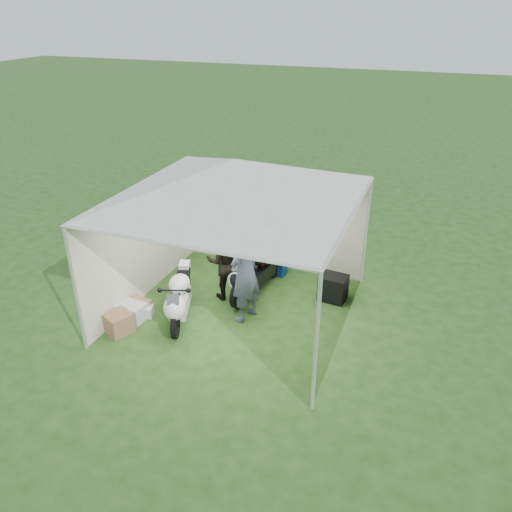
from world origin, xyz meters
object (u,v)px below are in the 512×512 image
(crate_1, at_px, (119,323))
(crate_2, at_px, (146,311))
(canopy_tent, at_px, (237,183))
(crate_3, at_px, (138,307))
(motorcycle_white, at_px, (179,297))
(person_blue_jacket, at_px, (245,272))
(crate_0, at_px, (132,312))
(motorcycle_black, at_px, (255,269))
(equipment_box, at_px, (333,288))
(paddock_stand, at_px, (277,267))
(person_dark_jacket, at_px, (226,261))

(crate_1, relative_size, crate_2, 1.50)
(canopy_tent, height_order, crate_3, canopy_tent)
(crate_3, bearing_deg, motorcycle_white, 7.06)
(person_blue_jacket, relative_size, crate_0, 4.05)
(canopy_tent, distance_m, motorcycle_black, 2.13)
(equipment_box, bearing_deg, crate_1, -143.69)
(paddock_stand, bearing_deg, motorcycle_white, -115.69)
(person_dark_jacket, bearing_deg, canopy_tent, 115.83)
(crate_1, bearing_deg, crate_0, 90.00)
(motorcycle_black, distance_m, crate_1, 2.82)
(canopy_tent, bearing_deg, crate_3, -156.03)
(paddock_stand, height_order, crate_0, crate_0)
(paddock_stand, bearing_deg, crate_2, -126.20)
(motorcycle_black, xyz_separation_m, crate_1, (-1.82, -2.13, -0.38))
(motorcycle_white, height_order, crate_0, motorcycle_white)
(motorcycle_black, bearing_deg, crate_0, -128.23)
(motorcycle_white, distance_m, crate_0, 0.96)
(equipment_box, relative_size, crate_0, 1.09)
(motorcycle_white, distance_m, person_blue_jacket, 1.31)
(person_blue_jacket, xyz_separation_m, crate_2, (-1.79, -0.62, -0.87))
(person_dark_jacket, bearing_deg, crate_3, 20.00)
(motorcycle_white, distance_m, person_dark_jacket, 1.21)
(crate_1, xyz_separation_m, crate_2, (0.17, 0.61, -0.09))
(canopy_tent, distance_m, paddock_stand, 2.93)
(crate_1, bearing_deg, person_blue_jacket, 32.07)
(person_dark_jacket, relative_size, equipment_box, 3.03)
(motorcycle_white, xyz_separation_m, crate_0, (-0.85, -0.31, -0.33))
(motorcycle_white, xyz_separation_m, crate_1, (-0.85, -0.74, -0.30))
(crate_1, bearing_deg, equipment_box, 36.31)
(canopy_tent, xyz_separation_m, crate_2, (-1.58, -0.80, -2.47))
(canopy_tent, distance_m, equipment_box, 3.00)
(motorcycle_black, xyz_separation_m, paddock_stand, (0.14, 0.93, -0.41))
(motorcycle_black, relative_size, paddock_stand, 4.93)
(motorcycle_black, distance_m, person_dark_jacket, 0.63)
(canopy_tent, height_order, person_blue_jacket, canopy_tent)
(paddock_stand, relative_size, crate_3, 0.95)
(person_dark_jacket, xyz_separation_m, equipment_box, (2.02, 0.65, -0.53))
(paddock_stand, bearing_deg, crate_1, -122.72)
(equipment_box, bearing_deg, crate_0, -148.72)
(person_blue_jacket, bearing_deg, canopy_tent, -111.90)
(motorcycle_black, distance_m, person_blue_jacket, 1.00)
(paddock_stand, relative_size, person_blue_jacket, 0.21)
(paddock_stand, bearing_deg, motorcycle_black, -98.70)
(equipment_box, xyz_separation_m, crate_2, (-3.17, -1.85, -0.16))
(motorcycle_black, bearing_deg, crate_2, -128.63)
(motorcycle_white, bearing_deg, crate_0, -179.41)
(equipment_box, distance_m, crate_1, 4.15)
(motorcycle_white, relative_size, person_dark_jacket, 1.07)
(crate_2, bearing_deg, paddock_stand, 53.80)
(person_blue_jacket, height_order, crate_3, person_blue_jacket)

